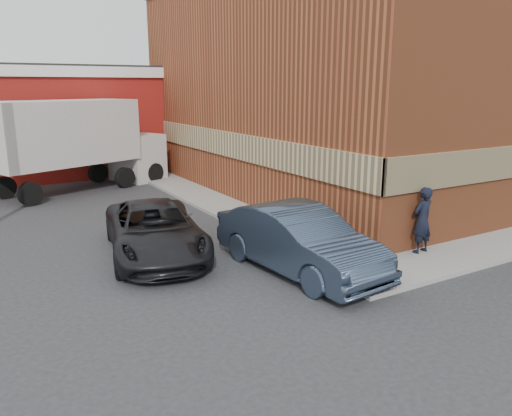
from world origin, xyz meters
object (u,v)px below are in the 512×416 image
suv_a (155,230)px  brick_building (358,84)px  man (422,220)px  sedan (299,240)px  box_truck (80,139)px

suv_a → brick_building: bearing=35.9°
man → suv_a: size_ratio=0.35×
sedan → suv_a: sedan is taller
man → sedan: size_ratio=0.36×
brick_building → man: size_ratio=9.98×
sedan → suv_a: 4.05m
suv_a → man: bearing=-19.7°
brick_building → sedan: size_ratio=3.62×
brick_building → man: 11.47m
brick_building → suv_a: bearing=-155.5°
brick_building → box_truck: (-11.77, 4.83, -2.38)m
man → brick_building: bearing=-127.2°
brick_building → suv_a: size_ratio=3.50×
man → suv_a: (-6.27, 3.77, -0.31)m
brick_building → box_truck: 12.94m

